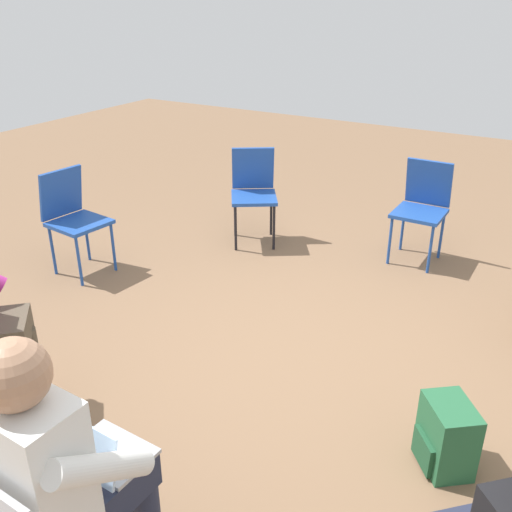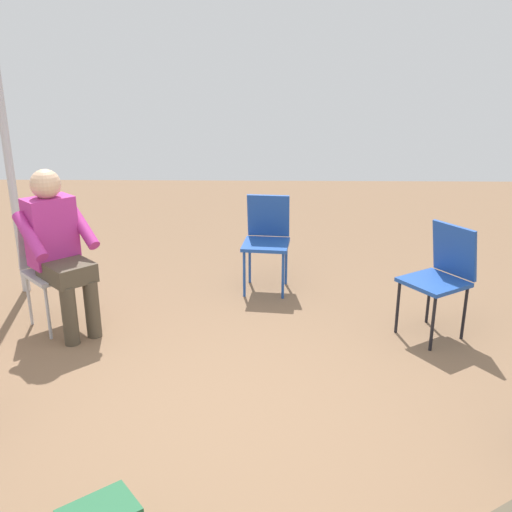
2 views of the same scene
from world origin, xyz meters
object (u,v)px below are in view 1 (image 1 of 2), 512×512
(chair_south, at_px, (73,214))
(backpack_near_laptop_user, at_px, (447,439))
(chair_southwest, at_px, (254,189))
(chair_west, at_px, (422,204))
(person_with_laptop, at_px, (62,467))

(chair_south, xyz_separation_m, backpack_near_laptop_user, (0.64, 3.16, -0.34))
(chair_southwest, distance_m, chair_west, 1.48)
(chair_west, xyz_separation_m, backpack_near_laptop_user, (2.30, 0.81, -0.34))
(chair_west, relative_size, backpack_near_laptop_user, 2.36)
(person_with_laptop, bearing_deg, backpack_near_laptop_user, 56.88)
(backpack_near_laptop_user, bearing_deg, chair_southwest, -130.78)
(chair_west, xyz_separation_m, chair_south, (1.66, -2.35, 0.00))
(chair_southwest, height_order, person_with_laptop, person_with_laptop)
(chair_southwest, xyz_separation_m, chair_west, (-0.37, 1.43, 0.00))
(chair_west, relative_size, person_with_laptop, 0.69)
(backpack_near_laptop_user, bearing_deg, chair_south, -101.45)
(chair_west, xyz_separation_m, person_with_laptop, (3.71, -0.18, 0.20))
(chair_west, height_order, person_with_laptop, person_with_laptop)
(chair_south, bearing_deg, chair_west, 131.72)
(backpack_near_laptop_user, bearing_deg, chair_west, -160.64)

